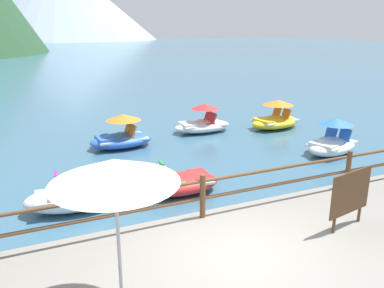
% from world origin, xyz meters
% --- Properties ---
extents(ground_plane, '(200.00, 200.00, 0.00)m').
position_xyz_m(ground_plane, '(0.00, 40.00, 0.00)').
color(ground_plane, '#38607A').
extents(dock_railing, '(23.92, 0.12, 0.95)m').
position_xyz_m(dock_railing, '(0.00, 1.55, 0.98)').
color(dock_railing, brown).
rests_on(dock_railing, promenade_dock).
extents(sign_board, '(1.17, 0.26, 1.19)m').
position_xyz_m(sign_board, '(2.45, 0.01, 1.13)').
color(sign_board, silver).
rests_on(sign_board, promenade_dock).
extents(beach_umbrella, '(1.70, 1.70, 2.24)m').
position_xyz_m(beach_umbrella, '(-2.22, -0.49, 2.45)').
color(beach_umbrella, '#B2B2B7').
rests_on(beach_umbrella, promenade_dock).
extents(pedal_boat_1, '(2.45, 1.24, 1.20)m').
position_xyz_m(pedal_boat_1, '(3.59, 9.18, 0.38)').
color(pedal_boat_1, white).
rests_on(pedal_boat_1, ground).
extents(pedal_boat_2, '(2.36, 1.44, 1.22)m').
position_xyz_m(pedal_boat_2, '(-0.04, 8.41, 0.41)').
color(pedal_boat_2, blue).
rests_on(pedal_boat_2, ground).
extents(pedal_boat_3, '(2.56, 1.75, 1.23)m').
position_xyz_m(pedal_boat_3, '(6.78, 8.50, 0.41)').
color(pedal_boat_3, yellow).
rests_on(pedal_boat_3, ground).
extents(pedal_boat_4, '(2.50, 1.89, 1.25)m').
position_xyz_m(pedal_boat_4, '(6.47, 4.73, 0.42)').
color(pedal_boat_4, white).
rests_on(pedal_boat_4, ground).
extents(pedal_boat_5, '(2.22, 1.32, 0.85)m').
position_xyz_m(pedal_boat_5, '(0.36, 3.75, 0.28)').
color(pedal_boat_5, red).
rests_on(pedal_boat_5, ground).
extents(pedal_boat_6, '(2.48, 1.29, 0.91)m').
position_xyz_m(pedal_boat_6, '(-2.26, 3.86, 0.32)').
color(pedal_boat_6, white).
rests_on(pedal_boat_6, ground).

